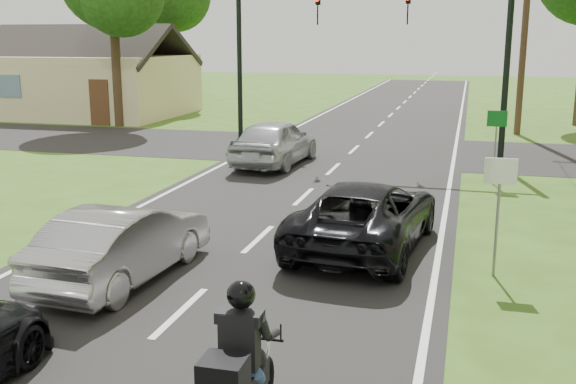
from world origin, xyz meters
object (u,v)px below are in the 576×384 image
object	(u,v)px
silver_sedan	(123,243)
sign_green	(496,129)
sign_white	(499,188)
dark_suv	(365,215)
utility_pole_far	(526,15)
silver_suv	(275,142)
traffic_signal	(448,38)

from	to	relation	value
silver_sedan	sign_green	world-z (taller)	sign_green
sign_white	dark_suv	bearing A→B (deg)	157.49
silver_sedan	sign_white	xyz separation A→B (m)	(6.23, 1.88, 0.92)
dark_suv	utility_pole_far	bearing A→B (deg)	-97.02
silver_suv	sign_white	size ratio (longest dim) A/B	2.14
dark_suv	silver_sedan	bearing A→B (deg)	42.96
silver_sedan	silver_suv	bearing A→B (deg)	-83.82
traffic_signal	utility_pole_far	bearing A→B (deg)	70.32
silver_sedan	sign_green	size ratio (longest dim) A/B	1.89
silver_sedan	utility_pole_far	xyz separation A→B (m)	(7.73, 20.90, 4.41)
utility_pole_far	sign_green	bearing A→B (deg)	-96.73
dark_suv	sign_green	xyz separation A→B (m)	(2.66, 6.98, 0.91)
dark_suv	silver_sedan	size ratio (longest dim) A/B	1.21
traffic_signal	sign_white	xyz separation A→B (m)	(1.36, -11.02, -2.54)
traffic_signal	sign_green	distance (m)	4.24
dark_suv	traffic_signal	size ratio (longest dim) A/B	0.77
dark_suv	utility_pole_far	xyz separation A→B (m)	(3.96, 18.00, 4.39)
dark_suv	sign_white	size ratio (longest dim) A/B	2.30
dark_suv	sign_white	xyz separation A→B (m)	(2.46, -1.02, 0.91)
utility_pole_far	sign_green	world-z (taller)	utility_pole_far
traffic_signal	sign_green	xyz separation A→B (m)	(1.56, -3.02, -2.54)
dark_suv	utility_pole_far	size ratio (longest dim) A/B	0.49
utility_pole_far	sign_green	size ratio (longest dim) A/B	4.71
silver_suv	sign_green	size ratio (longest dim) A/B	2.14
dark_suv	silver_suv	bearing A→B (deg)	-57.27
traffic_signal	utility_pole_far	xyz separation A→B (m)	(2.86, 8.00, 0.95)
dark_suv	sign_green	size ratio (longest dim) A/B	2.30
silver_suv	traffic_signal	size ratio (longest dim) A/B	0.71
utility_pole_far	sign_white	world-z (taller)	utility_pole_far
silver_sedan	silver_suv	distance (m)	11.11
silver_sedan	traffic_signal	xyz separation A→B (m)	(4.87, 12.90, 3.46)
sign_white	silver_sedan	bearing A→B (deg)	-163.21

